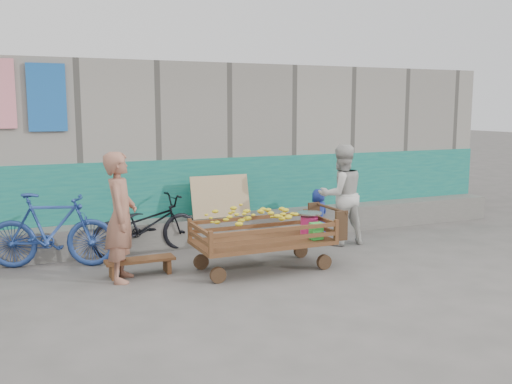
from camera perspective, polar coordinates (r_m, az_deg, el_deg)
name	(u,v)px	position (r m, az deg, el deg)	size (l,w,h in m)	color
ground	(259,283)	(7.48, 0.26, -9.07)	(80.00, 80.00, 0.00)	#52504B
building_wall	(172,149)	(10.99, -8.38, 4.25)	(12.00, 3.50, 3.00)	gray
banana_cart	(260,228)	(7.92, 0.44, -3.59)	(2.08, 0.95, 0.89)	brown
bench	(140,263)	(7.92, -11.51, -6.97)	(0.93, 0.28, 0.23)	brown
vendor_man	(121,217)	(7.59, -13.37, -2.45)	(0.62, 0.41, 1.70)	#99624D
woman	(341,195)	(9.48, 8.50, -0.28)	(0.81, 0.63, 1.66)	silver
child	(318,213)	(10.07, 6.26, -2.08)	(0.41, 0.27, 0.84)	#223497
bicycle_dark	(146,225)	(8.96, -10.95, -3.28)	(0.60, 1.73, 0.91)	black
bicycle_blue	(52,230)	(8.56, -19.77, -3.63)	(0.50, 1.78, 1.07)	navy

